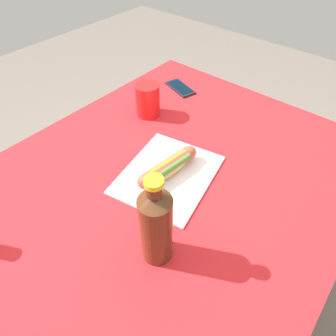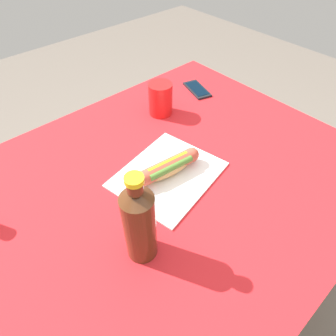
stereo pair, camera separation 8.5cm
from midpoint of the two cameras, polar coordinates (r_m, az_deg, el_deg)
ground_plane at (r=1.52m, az=-2.43°, el=-22.83°), size 6.00×6.00×0.00m
dining_table at (r=0.95m, az=-3.63°, el=-8.07°), size 1.24×0.96×0.78m
paper_wrapper at (r=0.87m, az=-2.80°, el=-1.40°), size 0.34×0.30×0.01m
hot_dog at (r=0.84m, az=-2.83°, el=0.04°), size 0.22×0.07×0.05m
cell_phone at (r=1.25m, az=0.37°, el=15.24°), size 0.10×0.15×0.01m
soda_bottle at (r=0.63m, az=-6.28°, el=-11.26°), size 0.07×0.07×0.25m
drinking_cup at (r=1.08m, az=-6.25°, el=12.90°), size 0.09×0.09×0.12m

